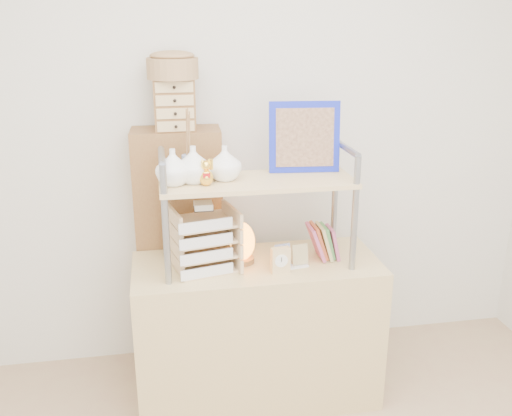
# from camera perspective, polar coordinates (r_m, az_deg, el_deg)

# --- Properties ---
(room_shell) EXTENTS (3.42, 3.41, 2.61)m
(room_shell) POSITION_cam_1_polar(r_m,az_deg,el_deg) (1.76, 4.91, 12.23)
(room_shell) COLOR silver
(room_shell) RESTS_ON ground
(desk) EXTENTS (1.20, 0.50, 0.75)m
(desk) POSITION_cam_1_polar(r_m,az_deg,el_deg) (2.96, 0.10, -12.15)
(desk) COLOR tan
(desk) RESTS_ON ground
(cabinet) EXTENTS (0.46, 0.26, 1.35)m
(cabinet) POSITION_cam_1_polar(r_m,az_deg,el_deg) (3.12, -7.52, -4.44)
(cabinet) COLOR brown
(cabinet) RESTS_ON ground
(hutch) EXTENTS (0.91, 0.34, 0.76)m
(hutch) POSITION_cam_1_polar(r_m,az_deg,el_deg) (2.63, -1.91, 3.29)
(hutch) COLOR gray
(hutch) RESTS_ON desk
(letter_tray) EXTENTS (0.32, 0.31, 0.33)m
(letter_tray) POSITION_cam_1_polar(r_m,az_deg,el_deg) (2.69, -5.19, -3.46)
(letter_tray) COLOR #D7B781
(letter_tray) RESTS_ON desk
(salt_lamp) EXTENTS (0.13, 0.13, 0.20)m
(salt_lamp) POSITION_cam_1_polar(r_m,az_deg,el_deg) (2.75, -1.39, -3.46)
(salt_lamp) COLOR brown
(salt_lamp) RESTS_ON desk
(desk_clock) EXTENTS (0.09, 0.05, 0.12)m
(desk_clock) POSITION_cam_1_polar(r_m,az_deg,el_deg) (2.66, 2.46, -5.25)
(desk_clock) COLOR tan
(desk_clock) RESTS_ON desk
(postcard_stand) EXTENTS (0.17, 0.07, 0.12)m
(postcard_stand) POSITION_cam_1_polar(r_m,az_deg,el_deg) (2.73, 3.54, -5.28)
(postcard_stand) COLOR white
(postcard_stand) RESTS_ON desk
(drawer_chest) EXTENTS (0.20, 0.16, 0.25)m
(drawer_chest) POSITION_cam_1_polar(r_m,az_deg,el_deg) (2.88, -8.17, 10.19)
(drawer_chest) COLOR brown
(drawer_chest) RESTS_ON cabinet
(woven_basket) EXTENTS (0.25, 0.25, 0.10)m
(woven_basket) POSITION_cam_1_polar(r_m,az_deg,el_deg) (2.86, -8.34, 13.66)
(woven_basket) COLOR olive
(woven_basket) RESTS_ON drawer_chest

